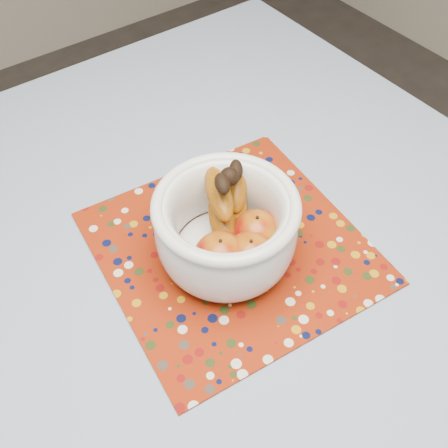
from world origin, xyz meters
name	(u,v)px	position (x,y,z in m)	size (l,w,h in m)	color
table	(190,324)	(0.00, 0.00, 0.67)	(1.20, 1.20, 0.75)	olive
tablecloth	(188,297)	(0.00, 0.00, 0.76)	(1.32, 1.32, 0.01)	slate
placemat	(231,247)	(0.11, 0.03, 0.76)	(0.40, 0.40, 0.00)	maroon
fruit_bowl	(229,224)	(0.10, 0.02, 0.84)	(0.23, 0.22, 0.17)	white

